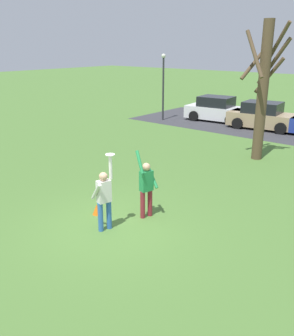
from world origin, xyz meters
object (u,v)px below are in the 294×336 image
parked_car_white (217,110)px  parked_car_tan (263,117)px  person_defender (146,185)px  bare_tree_tall (263,87)px  lamppost_by_lot (163,80)px  field_cone_orange (97,209)px  frisbee_disc (110,155)px  person_catcher (104,196)px

parked_car_white → parked_car_tan: (3.34, -0.39, 0.00)m
person_defender → bare_tree_tall: bare_tree_tall is taller
parked_car_tan → lamppost_by_lot: lamppost_by_lot is taller
parked_car_tan → field_cone_orange: size_ratio=13.27×
field_cone_orange → frisbee_disc: bearing=-17.4°
person_catcher → parked_car_tan: 15.23m
parked_car_white → lamppost_by_lot: 4.04m
frisbee_disc → parked_car_white: size_ratio=0.06×
person_catcher → bare_tree_tall: bearing=12.6°
person_catcher → frisbee_disc: 1.13m
bare_tree_tall → lamppost_by_lot: bearing=152.9°
person_catcher → parked_car_white: size_ratio=0.49×
frisbee_disc → person_defender: bearing=75.5°
person_defender → lamppost_by_lot: 14.99m
parked_car_white → bare_tree_tall: (5.69, -6.46, 2.40)m
person_defender → parked_car_white: (-5.74, 14.15, -0.25)m
parked_car_white → field_cone_orange: 15.65m
lamppost_by_lot → field_cone_orange: size_ratio=13.31×
person_defender → person_catcher: bearing=-0.0°
frisbee_disc → parked_car_tan: size_ratio=0.06×
frisbee_disc → field_cone_orange: bearing=162.6°
lamppost_by_lot → field_cone_orange: lamppost_by_lot is taller
bare_tree_tall → field_cone_orange: size_ratio=18.10×
frisbee_disc → parked_car_tan: (-2.10, 14.87, -1.37)m
person_catcher → parked_car_tan: size_ratio=0.49×
person_defender → parked_car_tan: 13.96m
lamppost_by_lot → person_defender: bearing=-54.3°
person_catcher → field_cone_orange: person_catcher is taller
bare_tree_tall → frisbee_disc: bearing=-91.6°
parked_car_white → bare_tree_tall: bearing=-53.8°
parked_car_white → parked_car_tan: bearing=-11.9°
parked_car_white → field_cone_orange: parked_car_white is taller
bare_tree_tall → field_cone_orange: bearing=-97.9°
bare_tree_tall → lamppost_by_lot: size_ratio=1.36×
frisbee_disc → bare_tree_tall: bare_tree_tall is taller
person_defender → parked_car_white: bearing=-143.4°
person_catcher → bare_tree_tall: 9.28m
bare_tree_tall → field_cone_orange: bare_tree_tall is taller
person_catcher → frisbee_disc: (0.06, 0.22, 1.11)m
parked_car_white → parked_car_tan: 3.37m
person_catcher → field_cone_orange: bearing=74.4°
person_defender → parked_car_tan: size_ratio=0.48×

